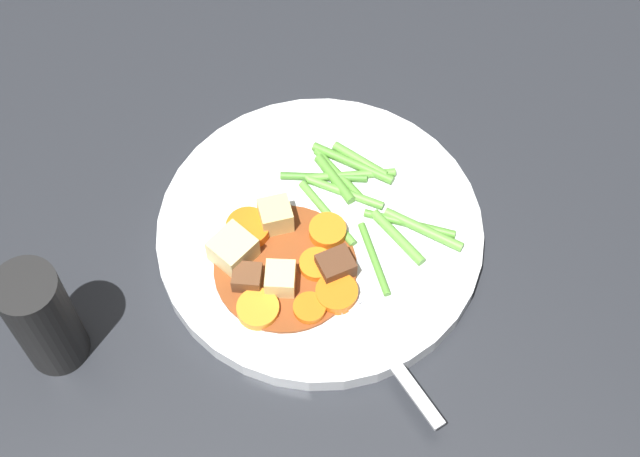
{
  "coord_description": "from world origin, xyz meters",
  "views": [
    {
      "loc": [
        0.27,
        0.3,
        0.7
      ],
      "look_at": [
        0.0,
        0.0,
        0.02
      ],
      "focal_mm": 54.08,
      "sensor_mm": 36.0,
      "label": 1
    }
  ],
  "objects_px": {
    "carrot_slice_2": "(258,309)",
    "carrot_slice_3": "(337,293)",
    "carrot_slice_0": "(248,229)",
    "pepper_mill": "(43,319)",
    "carrot_slice_1": "(326,233)",
    "potato_chunk_0": "(276,216)",
    "dinner_plate": "(320,234)",
    "potato_chunk_2": "(280,279)",
    "meat_chunk_1": "(336,266)",
    "fork": "(369,328)",
    "carrot_slice_4": "(309,309)",
    "meat_chunk_0": "(247,278)",
    "carrot_slice_5": "(317,265)",
    "potato_chunk_1": "(233,250)"
  },
  "relations": [
    {
      "from": "carrot_slice_3",
      "to": "fork",
      "type": "bearing_deg",
      "value": 89.0
    },
    {
      "from": "carrot_slice_4",
      "to": "potato_chunk_1",
      "type": "height_order",
      "value": "potato_chunk_1"
    },
    {
      "from": "potato_chunk_2",
      "to": "meat_chunk_0",
      "type": "height_order",
      "value": "potato_chunk_2"
    },
    {
      "from": "carrot_slice_4",
      "to": "fork",
      "type": "distance_m",
      "value": 0.05
    },
    {
      "from": "dinner_plate",
      "to": "meat_chunk_1",
      "type": "height_order",
      "value": "meat_chunk_1"
    },
    {
      "from": "carrot_slice_3",
      "to": "meat_chunk_1",
      "type": "height_order",
      "value": "meat_chunk_1"
    },
    {
      "from": "potato_chunk_2",
      "to": "fork",
      "type": "height_order",
      "value": "potato_chunk_2"
    },
    {
      "from": "carrot_slice_3",
      "to": "potato_chunk_0",
      "type": "xyz_separation_m",
      "value": [
        -0.01,
        -0.08,
        0.01
      ]
    },
    {
      "from": "carrot_slice_5",
      "to": "meat_chunk_1",
      "type": "relative_size",
      "value": 1.04
    },
    {
      "from": "carrot_slice_4",
      "to": "carrot_slice_5",
      "type": "distance_m",
      "value": 0.04
    },
    {
      "from": "potato_chunk_2",
      "to": "meat_chunk_0",
      "type": "bearing_deg",
      "value": -46.16
    },
    {
      "from": "dinner_plate",
      "to": "carrot_slice_0",
      "type": "relative_size",
      "value": 7.53
    },
    {
      "from": "carrot_slice_1",
      "to": "pepper_mill",
      "type": "height_order",
      "value": "pepper_mill"
    },
    {
      "from": "dinner_plate",
      "to": "carrot_slice_1",
      "type": "bearing_deg",
      "value": 77.72
    },
    {
      "from": "carrot_slice_4",
      "to": "meat_chunk_0",
      "type": "height_order",
      "value": "meat_chunk_0"
    },
    {
      "from": "carrot_slice_4",
      "to": "potato_chunk_0",
      "type": "distance_m",
      "value": 0.08
    },
    {
      "from": "carrot_slice_2",
      "to": "carrot_slice_3",
      "type": "xyz_separation_m",
      "value": [
        -0.05,
        0.03,
        0.0
      ]
    },
    {
      "from": "dinner_plate",
      "to": "fork",
      "type": "height_order",
      "value": "fork"
    },
    {
      "from": "carrot_slice_1",
      "to": "fork",
      "type": "xyz_separation_m",
      "value": [
        0.03,
        0.08,
        -0.0
      ]
    },
    {
      "from": "carrot_slice_5",
      "to": "potato_chunk_0",
      "type": "height_order",
      "value": "potato_chunk_0"
    },
    {
      "from": "pepper_mill",
      "to": "potato_chunk_0",
      "type": "bearing_deg",
      "value": 169.84
    },
    {
      "from": "fork",
      "to": "meat_chunk_0",
      "type": "bearing_deg",
      "value": -64.32
    },
    {
      "from": "carrot_slice_0",
      "to": "pepper_mill",
      "type": "relative_size",
      "value": 0.33
    },
    {
      "from": "meat_chunk_1",
      "to": "carrot_slice_5",
      "type": "bearing_deg",
      "value": -56.11
    },
    {
      "from": "carrot_slice_2",
      "to": "carrot_slice_3",
      "type": "bearing_deg",
      "value": 150.63
    },
    {
      "from": "carrot_slice_1",
      "to": "carrot_slice_2",
      "type": "bearing_deg",
      "value": 10.09
    },
    {
      "from": "carrot_slice_2",
      "to": "carrot_slice_4",
      "type": "bearing_deg",
      "value": 138.81
    },
    {
      "from": "carrot_slice_3",
      "to": "potato_chunk_0",
      "type": "bearing_deg",
      "value": -94.74
    },
    {
      "from": "carrot_slice_4",
      "to": "fork",
      "type": "relative_size",
      "value": 0.15
    },
    {
      "from": "carrot_slice_4",
      "to": "carrot_slice_5",
      "type": "relative_size",
      "value": 0.92
    },
    {
      "from": "carrot_slice_0",
      "to": "pepper_mill",
      "type": "distance_m",
      "value": 0.18
    },
    {
      "from": "carrot_slice_0",
      "to": "potato_chunk_1",
      "type": "relative_size",
      "value": 1.14
    },
    {
      "from": "meat_chunk_0",
      "to": "carrot_slice_2",
      "type": "bearing_deg",
      "value": 68.56
    },
    {
      "from": "fork",
      "to": "carrot_slice_0",
      "type": "bearing_deg",
      "value": -83.26
    },
    {
      "from": "potato_chunk_2",
      "to": "meat_chunk_0",
      "type": "distance_m",
      "value": 0.03
    },
    {
      "from": "carrot_slice_0",
      "to": "carrot_slice_3",
      "type": "bearing_deg",
      "value": 99.9
    },
    {
      "from": "dinner_plate",
      "to": "carrot_slice_4",
      "type": "height_order",
      "value": "carrot_slice_4"
    },
    {
      "from": "carrot_slice_2",
      "to": "potato_chunk_2",
      "type": "xyz_separation_m",
      "value": [
        -0.03,
        -0.01,
        0.01
      ]
    },
    {
      "from": "potato_chunk_2",
      "to": "carrot_slice_0",
      "type": "bearing_deg",
      "value": -101.77
    },
    {
      "from": "potato_chunk_2",
      "to": "meat_chunk_1",
      "type": "relative_size",
      "value": 0.91
    },
    {
      "from": "carrot_slice_0",
      "to": "potato_chunk_0",
      "type": "bearing_deg",
      "value": 159.66
    },
    {
      "from": "carrot_slice_1",
      "to": "carrot_slice_0",
      "type": "bearing_deg",
      "value": -44.68
    },
    {
      "from": "dinner_plate",
      "to": "meat_chunk_0",
      "type": "relative_size",
      "value": 11.98
    },
    {
      "from": "potato_chunk_0",
      "to": "meat_chunk_0",
      "type": "xyz_separation_m",
      "value": [
        0.05,
        0.03,
        -0.0
      ]
    },
    {
      "from": "potato_chunk_0",
      "to": "carrot_slice_5",
      "type": "bearing_deg",
      "value": 88.0
    },
    {
      "from": "carrot_slice_1",
      "to": "potato_chunk_0",
      "type": "height_order",
      "value": "potato_chunk_0"
    },
    {
      "from": "carrot_slice_2",
      "to": "carrot_slice_5",
      "type": "distance_m",
      "value": 0.06
    },
    {
      "from": "meat_chunk_0",
      "to": "pepper_mill",
      "type": "xyz_separation_m",
      "value": [
        0.14,
        -0.06,
        0.03
      ]
    },
    {
      "from": "carrot_slice_4",
      "to": "potato_chunk_0",
      "type": "relative_size",
      "value": 0.99
    },
    {
      "from": "carrot_slice_1",
      "to": "carrot_slice_5",
      "type": "xyz_separation_m",
      "value": [
        0.02,
        0.02,
        -0.0
      ]
    }
  ]
}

